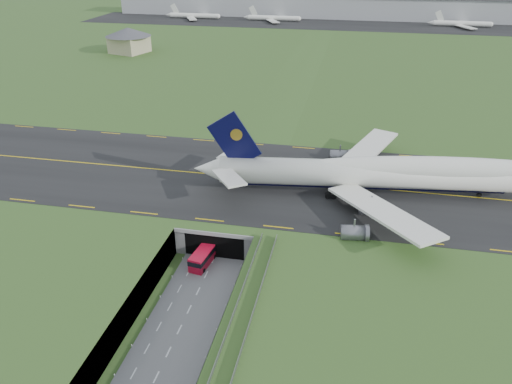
# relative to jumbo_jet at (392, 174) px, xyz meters

# --- Properties ---
(ground) EXTENTS (900.00, 900.00, 0.00)m
(ground) POSITION_rel_jumbo_jet_xyz_m (-33.80, -31.01, -11.05)
(ground) COLOR #375321
(ground) RESTS_ON ground
(airfield_deck) EXTENTS (800.00, 800.00, 6.00)m
(airfield_deck) POSITION_rel_jumbo_jet_xyz_m (-33.80, -31.01, -8.05)
(airfield_deck) COLOR gray
(airfield_deck) RESTS_ON ground
(trench_road) EXTENTS (12.00, 75.00, 0.20)m
(trench_road) POSITION_rel_jumbo_jet_xyz_m (-33.80, -38.51, -10.95)
(trench_road) COLOR slate
(trench_road) RESTS_ON ground
(taxiway) EXTENTS (800.00, 44.00, 0.18)m
(taxiway) POSITION_rel_jumbo_jet_xyz_m (-33.80, 1.99, -4.96)
(taxiway) COLOR black
(taxiway) RESTS_ON airfield_deck
(tunnel_portal) EXTENTS (17.00, 22.30, 6.00)m
(tunnel_portal) POSITION_rel_jumbo_jet_xyz_m (-33.80, -14.30, -7.72)
(tunnel_portal) COLOR gray
(tunnel_portal) RESTS_ON ground
(guideway) EXTENTS (3.00, 53.00, 7.05)m
(guideway) POSITION_rel_jumbo_jet_xyz_m (-22.80, -50.12, -5.73)
(guideway) COLOR #A8A8A3
(guideway) RESTS_ON ground
(jumbo_jet) EXTENTS (86.24, 56.54, 18.85)m
(jumbo_jet) POSITION_rel_jumbo_jet_xyz_m (0.00, 0.00, 0.00)
(jumbo_jet) COLOR white
(jumbo_jet) RESTS_ON ground
(shuttle_tram) EXTENTS (3.90, 7.81, 3.05)m
(shuttle_tram) POSITION_rel_jumbo_jet_xyz_m (-35.38, -25.64, -9.38)
(shuttle_tram) COLOR #B80C26
(shuttle_tram) RESTS_ON ground
(service_building) EXTENTS (27.18, 27.18, 11.94)m
(service_building) POSITION_rel_jumbo_jet_xyz_m (-119.79, 129.55, 2.02)
(service_building) COLOR #BDB188
(service_building) RESTS_ON ground
(cargo_terminal) EXTENTS (320.00, 67.00, 15.60)m
(cargo_terminal) POSITION_rel_jumbo_jet_xyz_m (-33.92, 268.40, 2.90)
(cargo_terminal) COLOR #B2B2B2
(cargo_terminal) RESTS_ON ground
(distant_hills) EXTENTS (700.00, 91.00, 60.00)m
(distant_hills) POSITION_rel_jumbo_jet_xyz_m (30.58, 398.99, -15.05)
(distant_hills) COLOR slate
(distant_hills) RESTS_ON ground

